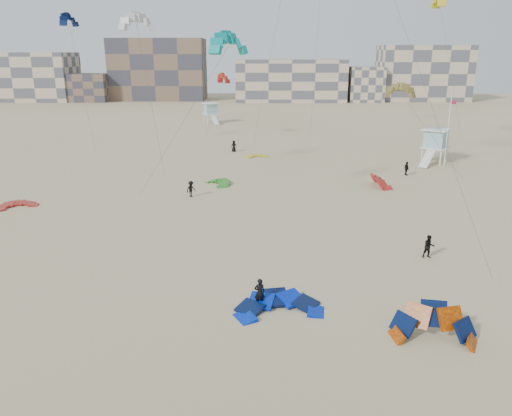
{
  "coord_description": "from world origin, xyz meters",
  "views": [
    {
      "loc": [
        0.82,
        -23.75,
        13.77
      ],
      "look_at": [
        0.62,
        6.0,
        4.51
      ],
      "focal_mm": 35.0,
      "sensor_mm": 36.0,
      "label": 1
    }
  ],
  "objects_px": {
    "kite_ground_blue": "(279,311)",
    "kite_ground_orange": "(433,340)",
    "kitesurfer_main": "(260,292)",
    "lifeguard_tower_near": "(435,146)"
  },
  "relations": [
    {
      "from": "kite_ground_orange",
      "to": "lifeguard_tower_near",
      "type": "relative_size",
      "value": 0.65
    },
    {
      "from": "kitesurfer_main",
      "to": "kite_ground_orange",
      "type": "bearing_deg",
      "value": 147.9
    },
    {
      "from": "lifeguard_tower_near",
      "to": "kite_ground_blue",
      "type": "bearing_deg",
      "value": -83.35
    },
    {
      "from": "lifeguard_tower_near",
      "to": "kitesurfer_main",
      "type": "bearing_deg",
      "value": -84.9
    },
    {
      "from": "kite_ground_blue",
      "to": "lifeguard_tower_near",
      "type": "distance_m",
      "value": 45.24
    },
    {
      "from": "kite_ground_blue",
      "to": "kitesurfer_main",
      "type": "xyz_separation_m",
      "value": [
        -1.09,
        0.56,
        0.85
      ]
    },
    {
      "from": "kite_ground_blue",
      "to": "kite_ground_orange",
      "type": "xyz_separation_m",
      "value": [
        7.63,
        -2.87,
        0.0
      ]
    },
    {
      "from": "kite_ground_blue",
      "to": "kitesurfer_main",
      "type": "distance_m",
      "value": 1.49
    },
    {
      "from": "kite_ground_orange",
      "to": "lifeguard_tower_near",
      "type": "bearing_deg",
      "value": 81.76
    },
    {
      "from": "kite_ground_orange",
      "to": "kitesurfer_main",
      "type": "relative_size",
      "value": 2.57
    }
  ]
}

